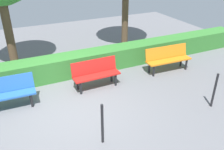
{
  "coord_description": "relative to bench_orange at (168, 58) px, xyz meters",
  "views": [
    {
      "loc": [
        1.26,
        5.24,
        3.79
      ],
      "look_at": [
        -1.39,
        -0.38,
        0.55
      ],
      "focal_mm": 38.31,
      "sensor_mm": 36.0,
      "label": 1
    }
  ],
  "objects": [
    {
      "name": "railing_post_near",
      "position": [
        0.25,
        2.35,
        0.02
      ],
      "size": [
        0.06,
        0.06,
        1.0
      ],
      "primitive_type": "cylinder",
      "color": "black",
      "rests_on": "ground_plane"
    },
    {
      "name": "bench_orange",
      "position": [
        0.0,
        0.0,
        0.0
      ],
      "size": [
        1.66,
        0.55,
        0.86
      ],
      "rotation": [
        0.0,
        0.0,
        -0.05
      ],
      "color": "orange",
      "rests_on": "ground_plane"
    },
    {
      "name": "hedge_row",
      "position": [
        2.62,
        -1.1,
        -0.13
      ],
      "size": [
        13.34,
        0.72,
        0.72
      ],
      "primitive_type": "cube",
      "color": "#387F33",
      "rests_on": "ground_plane"
    },
    {
      "name": "ground_plane",
      "position": [
        3.75,
        0.85,
        -0.48
      ],
      "size": [
        17.34,
        17.34,
        0.0
      ],
      "primitive_type": "plane",
      "color": "slate"
    },
    {
      "name": "bench_red",
      "position": [
        2.69,
        -0.0,
        -0.0
      ],
      "size": [
        1.46,
        0.48,
        0.86
      ],
      "rotation": [
        0.0,
        0.0,
        0.02
      ],
      "color": "red",
      "rests_on": "ground_plane"
    },
    {
      "name": "railing_post_mid",
      "position": [
        3.48,
        2.35,
        0.02
      ],
      "size": [
        0.06,
        0.06,
        1.0
      ],
      "primitive_type": "cylinder",
      "color": "black",
      "rests_on": "ground_plane"
    },
    {
      "name": "bench_blue",
      "position": [
        5.23,
        0.04,
        -0.0
      ],
      "size": [
        1.44,
        0.51,
        0.86
      ],
      "rotation": [
        0.0,
        0.0,
        -0.04
      ],
      "color": "blue",
      "rests_on": "ground_plane"
    }
  ]
}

